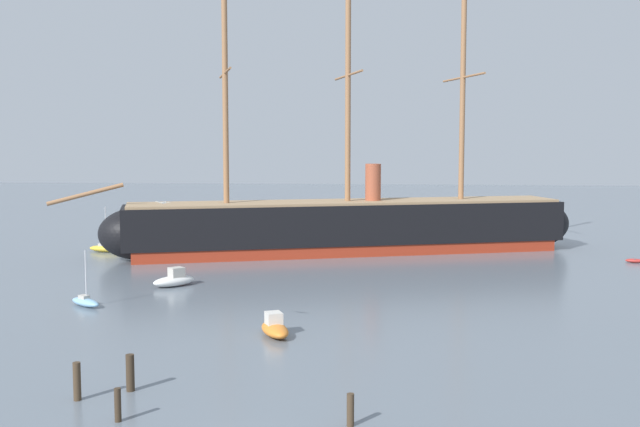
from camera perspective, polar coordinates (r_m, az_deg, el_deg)
tall_ship at (r=88.38m, az=2.08°, el=-0.91°), size 59.45×23.47×29.47m
motorboat_near_centre at (r=51.45m, az=-3.42°, el=-8.56°), size 2.96×4.05×1.57m
sailboat_mid_left at (r=63.11m, az=-17.20°, el=-6.33°), size 3.40×2.87×4.49m
motorboat_alongside_bow at (r=69.73m, az=-10.88°, el=-4.90°), size 4.01×3.99×1.68m
sailboat_far_left at (r=92.89m, az=-15.85°, el=-2.52°), size 4.26×2.12×5.32m
dinghy_far_right at (r=88.29m, az=22.52°, el=-3.29°), size 1.97×1.20×0.43m
dinghy_distant_centre at (r=95.40m, az=2.12°, el=-2.25°), size 2.00×1.26×0.44m
mooring_piling_nearest at (r=35.86m, az=2.30°, el=-14.51°), size 0.34×0.34×1.53m
mooring_piling_left_pair at (r=37.55m, az=-14.93°, el=-13.71°), size 0.31×0.31×1.60m
mooring_piling_right_pair at (r=41.62m, az=-14.05°, el=-11.52°), size 0.44×0.44×1.95m
mooring_piling_midwater at (r=40.92m, az=-17.77°, el=-11.90°), size 0.39×0.39×1.96m
seagull_in_flight at (r=48.39m, az=-11.66°, el=0.81°), size 1.16×0.60×0.13m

